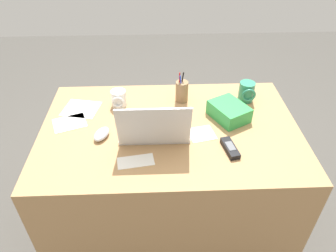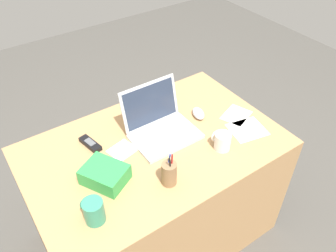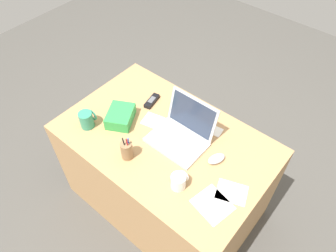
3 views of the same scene
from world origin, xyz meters
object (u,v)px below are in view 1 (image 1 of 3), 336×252
computer_mouse (102,134)px  cordless_phone (230,148)px  coffee_mug_white (119,99)px  pen_holder (182,91)px  laptop (154,127)px  coffee_mug_tall (247,92)px  snack_bag (229,111)px

computer_mouse → cordless_phone: computer_mouse is taller
coffee_mug_white → pen_holder: bearing=-173.8°
coffee_mug_white → laptop: bearing=125.6°
laptop → coffee_mug_tall: 0.57m
laptop → computer_mouse: size_ratio=3.12×
computer_mouse → coffee_mug_tall: 0.79m
computer_mouse → coffee_mug_tall: (-0.74, -0.28, 0.04)m
cordless_phone → snack_bag: size_ratio=0.74×
laptop → pen_holder: size_ratio=1.94×
coffee_mug_white → cordless_phone: coffee_mug_white is taller
pen_holder → snack_bag: (-0.22, 0.17, -0.02)m
computer_mouse → pen_holder: pen_holder is taller
coffee_mug_white → pen_holder: (-0.33, -0.04, 0.01)m
coffee_mug_white → snack_bag: coffee_mug_white is taller
laptop → pen_holder: laptop is taller
computer_mouse → pen_holder: bearing=-122.8°
laptop → coffee_mug_white: 0.32m
coffee_mug_tall → pen_holder: pen_holder is taller
coffee_mug_tall → cordless_phone: bearing=67.8°
laptop → coffee_mug_tall: laptop is taller
pen_holder → cordless_phone: bearing=114.4°
coffee_mug_tall → snack_bag: coffee_mug_tall is taller
pen_holder → coffee_mug_tall: bearing=178.0°
computer_mouse → coffee_mug_tall: size_ratio=0.98×
coffee_mug_tall → pen_holder: (0.35, -0.01, 0.00)m
computer_mouse → coffee_mug_tall: coffee_mug_tall is taller
coffee_mug_white → snack_bag: bearing=166.8°
computer_mouse → pen_holder: 0.49m
laptop → coffee_mug_tall: size_ratio=3.06×
coffee_mug_tall → snack_bag: bearing=51.4°
computer_mouse → cordless_phone: size_ratio=0.76×
laptop → snack_bag: (-0.37, -0.13, -0.01)m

